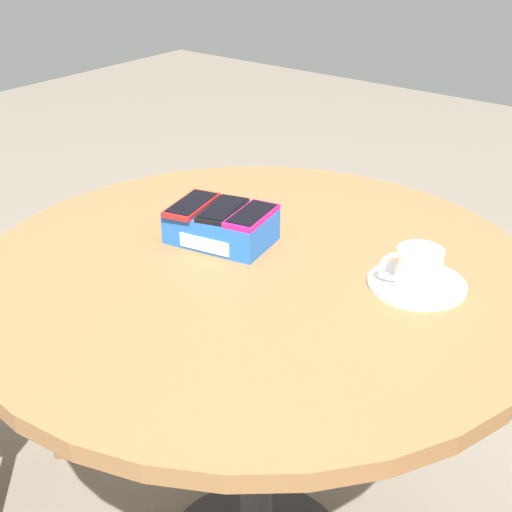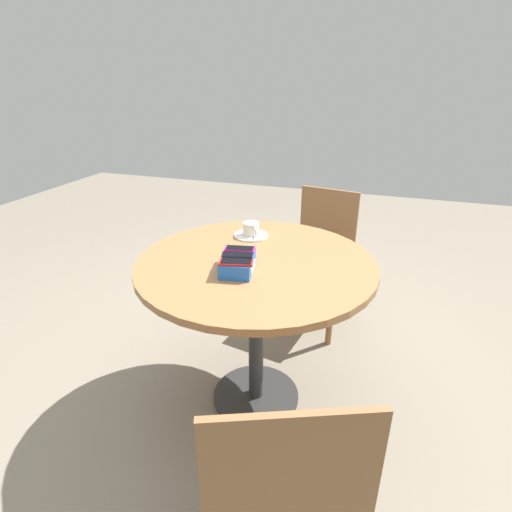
% 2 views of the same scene
% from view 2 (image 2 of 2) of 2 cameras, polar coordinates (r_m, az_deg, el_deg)
% --- Properties ---
extents(ground_plane, '(8.00, 8.00, 0.00)m').
position_cam_2_polar(ground_plane, '(2.11, 0.00, -19.42)').
color(ground_plane, gray).
extents(round_table, '(1.01, 1.01, 0.75)m').
position_cam_2_polar(round_table, '(1.73, 0.00, -4.11)').
color(round_table, '#2D2D2D').
rests_on(round_table, ground_plane).
extents(phone_box, '(0.21, 0.15, 0.06)m').
position_cam_2_polar(phone_box, '(1.58, -2.61, -1.10)').
color(phone_box, blue).
rests_on(phone_box, round_table).
extents(phone_red, '(0.09, 0.14, 0.01)m').
position_cam_2_polar(phone_red, '(1.51, -2.84, -0.88)').
color(phone_red, red).
rests_on(phone_red, phone_box).
extents(phone_black, '(0.09, 0.13, 0.01)m').
position_cam_2_polar(phone_black, '(1.57, -2.70, 0.09)').
color(phone_black, black).
rests_on(phone_black, phone_box).
extents(phone_magenta, '(0.08, 0.13, 0.01)m').
position_cam_2_polar(phone_magenta, '(1.63, -2.33, 0.99)').
color(phone_magenta, '#D11975').
rests_on(phone_magenta, phone_box).
extents(saucer, '(0.17, 0.17, 0.01)m').
position_cam_2_polar(saucer, '(1.93, -0.72, 2.97)').
color(saucer, silver).
rests_on(saucer, round_table).
extents(coffee_cup, '(0.09, 0.09, 0.06)m').
position_cam_2_polar(coffee_cup, '(1.92, -0.69, 3.93)').
color(coffee_cup, silver).
rests_on(coffee_cup, saucer).
extents(chair_near_window, '(0.44, 0.44, 0.84)m').
position_cam_2_polar(chair_near_window, '(2.49, 9.03, -0.16)').
color(chair_near_window, brown).
rests_on(chair_near_window, ground_plane).
extents(chair_far_side, '(0.52, 0.52, 0.87)m').
position_cam_2_polar(chair_far_side, '(1.22, 3.49, -30.68)').
color(chair_far_side, brown).
rests_on(chair_far_side, ground_plane).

